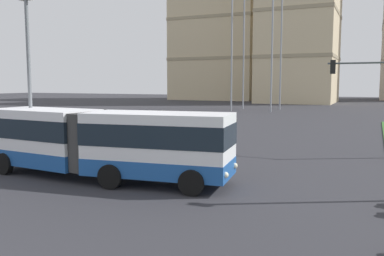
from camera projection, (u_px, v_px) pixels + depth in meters
The scene contains 6 objects.
articulated_bus at pixel (101, 142), 18.01m from camera, with size 12.01×3.31×3.00m.
car_maroon_sedan at pixel (166, 133), 28.38m from camera, with size 4.58×2.44×1.58m.
traffic_light_far_right at pixel (370, 90), 23.22m from camera, with size 3.63×0.28×5.55m.
streetlight_left at pixel (29, 74), 20.11m from camera, with size 0.70×0.28×8.38m.
apartment_tower_west at pixel (218, 22), 103.13m from camera, with size 21.34×15.59×38.86m.
transmission_pylon at pixel (258, 5), 61.27m from camera, with size 9.00×6.24×28.75m.
Camera 1 is at (7.09, -3.40, 4.22)m, focal length 38.40 mm.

